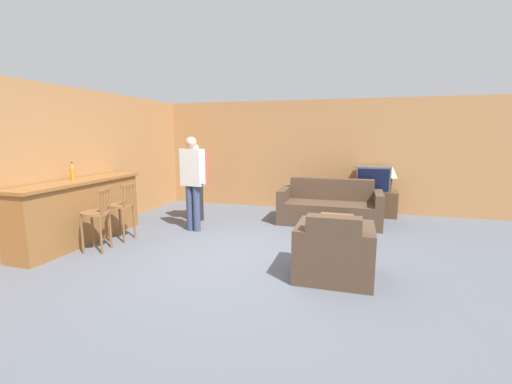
{
  "coord_description": "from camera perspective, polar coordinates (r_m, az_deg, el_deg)",
  "views": [
    {
      "loc": [
        1.49,
        -4.6,
        1.81
      ],
      "look_at": [
        -0.1,
        0.81,
        0.85
      ],
      "focal_mm": 24.0,
      "sensor_mm": 36.0,
      "label": 1
    }
  ],
  "objects": [
    {
      "name": "ground_plane",
      "position": [
        5.17,
        -1.46,
        -10.86
      ],
      "size": [
        24.0,
        24.0,
        0.0
      ],
      "primitive_type": "plane",
      "color": "#565B66"
    },
    {
      "name": "wall_back",
      "position": [
        8.41,
        6.22,
        6.13
      ],
      "size": [
        9.4,
        0.08,
        2.6
      ],
      "color": "#B27A47",
      "rests_on": "ground_plane"
    },
    {
      "name": "wall_left",
      "position": [
        7.61,
        -22.25,
        5.1
      ],
      "size": [
        0.08,
        8.66,
        2.6
      ],
      "color": "#B27A47",
      "rests_on": "ground_plane"
    },
    {
      "name": "bar_counter",
      "position": [
        6.46,
        -27.16,
        -2.84
      ],
      "size": [
        0.55,
        2.46,
        1.06
      ],
      "color": "brown",
      "rests_on": "ground_plane"
    },
    {
      "name": "bar_chair_near",
      "position": [
        5.84,
        -25.07,
        -3.79
      ],
      "size": [
        0.5,
        0.5,
        0.98
      ],
      "color": "brown",
      "rests_on": "ground_plane"
    },
    {
      "name": "bar_chair_mid",
      "position": [
        6.28,
        -21.52,
        -2.65
      ],
      "size": [
        0.42,
        0.42,
        0.98
      ],
      "color": "brown",
      "rests_on": "ground_plane"
    },
    {
      "name": "couch_far",
      "position": [
        7.15,
        12.17,
        -2.61
      ],
      "size": [
        2.03,
        0.89,
        0.89
      ],
      "color": "#4C3828",
      "rests_on": "ground_plane"
    },
    {
      "name": "armchair_near",
      "position": [
        4.49,
        12.86,
        -9.98
      ],
      "size": [
        0.95,
        0.85,
        0.87
      ],
      "color": "#4C3828",
      "rests_on": "ground_plane"
    },
    {
      "name": "coffee_table",
      "position": [
        5.9,
        13.07,
        -5.09
      ],
      "size": [
        0.58,
        1.09,
        0.39
      ],
      "color": "brown",
      "rests_on": "ground_plane"
    },
    {
      "name": "tv_unit",
      "position": [
        8.08,
        18.68,
        -1.77
      ],
      "size": [
        1.05,
        0.5,
        0.56
      ],
      "color": "#513823",
      "rests_on": "ground_plane"
    },
    {
      "name": "tv",
      "position": [
        7.99,
        18.9,
        2.12
      ],
      "size": [
        0.71,
        0.49,
        0.55
      ],
      "color": "#4C4C4C",
      "rests_on": "tv_unit"
    },
    {
      "name": "bottle",
      "position": [
        6.4,
        -28.25,
        2.96
      ],
      "size": [
        0.08,
        0.08,
        0.3
      ],
      "color": "#B27A23",
      "rests_on": "bar_counter"
    },
    {
      "name": "book_on_table",
      "position": [
        5.68,
        13.86,
        -5.01
      ],
      "size": [
        0.21,
        0.16,
        0.02
      ],
      "color": "maroon",
      "rests_on": "coffee_table"
    },
    {
      "name": "table_lamp",
      "position": [
        8.01,
        21.73,
        2.93
      ],
      "size": [
        0.24,
        0.24,
        0.55
      ],
      "color": "brown",
      "rests_on": "tv_unit"
    },
    {
      "name": "person_by_window",
      "position": [
        7.21,
        -10.02,
        2.29
      ],
      "size": [
        0.47,
        0.43,
        1.61
      ],
      "color": "black",
      "rests_on": "ground_plane"
    },
    {
      "name": "person_by_counter",
      "position": [
        6.45,
        -10.58,
        2.29
      ],
      "size": [
        0.55,
        0.22,
        1.76
      ],
      "color": "#384260",
      "rests_on": "ground_plane"
    }
  ]
}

